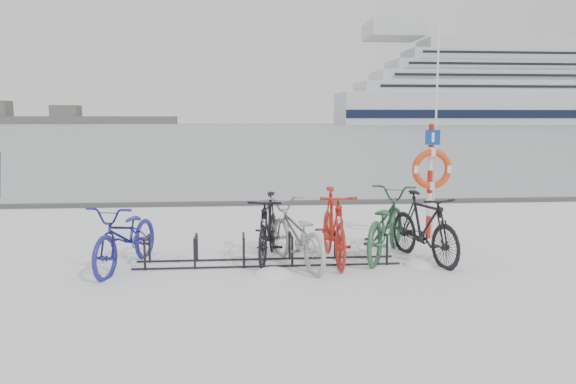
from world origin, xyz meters
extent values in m
plane|color=white|center=(0.00, 0.00, 0.00)|extent=(900.00, 900.00, 0.00)
cube|color=#97A2AB|center=(0.00, 155.00, 0.01)|extent=(400.00, 298.00, 0.02)
cube|color=#3F3F42|center=(0.00, 5.90, 0.05)|extent=(400.00, 0.25, 0.10)
cylinder|color=black|center=(-1.80, -0.22, 0.22)|extent=(0.04, 0.04, 0.44)
cylinder|color=black|center=(-1.80, 0.22, 0.22)|extent=(0.04, 0.04, 0.44)
cylinder|color=black|center=(-1.80, 0.00, 0.44)|extent=(0.04, 0.44, 0.04)
cylinder|color=black|center=(-1.08, -0.22, 0.22)|extent=(0.04, 0.04, 0.44)
cylinder|color=black|center=(-1.08, 0.22, 0.22)|extent=(0.04, 0.04, 0.44)
cylinder|color=black|center=(-1.08, 0.00, 0.44)|extent=(0.04, 0.44, 0.04)
cylinder|color=black|center=(-0.36, -0.22, 0.22)|extent=(0.04, 0.04, 0.44)
cylinder|color=black|center=(-0.36, 0.22, 0.22)|extent=(0.04, 0.04, 0.44)
cylinder|color=black|center=(-0.36, 0.00, 0.44)|extent=(0.04, 0.44, 0.04)
cylinder|color=black|center=(0.36, -0.22, 0.22)|extent=(0.04, 0.04, 0.44)
cylinder|color=black|center=(0.36, 0.22, 0.22)|extent=(0.04, 0.04, 0.44)
cylinder|color=black|center=(0.36, 0.00, 0.44)|extent=(0.04, 0.44, 0.04)
cylinder|color=black|center=(1.08, -0.22, 0.22)|extent=(0.04, 0.04, 0.44)
cylinder|color=black|center=(1.08, 0.22, 0.22)|extent=(0.04, 0.04, 0.44)
cylinder|color=black|center=(1.08, 0.00, 0.44)|extent=(0.04, 0.44, 0.04)
cylinder|color=black|center=(1.80, -0.22, 0.22)|extent=(0.04, 0.04, 0.44)
cylinder|color=black|center=(1.80, 0.22, 0.22)|extent=(0.04, 0.04, 0.44)
cylinder|color=black|center=(1.80, 0.00, 0.44)|extent=(0.04, 0.44, 0.04)
cylinder|color=black|center=(0.00, -0.22, 0.02)|extent=(4.00, 0.03, 0.03)
cylinder|color=black|center=(0.00, 0.22, 0.02)|extent=(4.00, 0.03, 0.03)
cylinder|color=#B8190E|center=(3.07, 1.61, 0.21)|extent=(0.10, 0.10, 0.42)
cylinder|color=silver|center=(3.07, 1.61, 0.63)|extent=(0.10, 0.10, 0.42)
cylinder|color=#B8190E|center=(3.07, 1.61, 1.05)|extent=(0.10, 0.10, 0.42)
cylinder|color=silver|center=(3.07, 1.61, 1.47)|extent=(0.10, 0.10, 0.42)
cylinder|color=#B8190E|center=(3.07, 1.61, 1.90)|extent=(0.10, 0.10, 0.42)
torus|color=red|center=(3.07, 1.52, 1.29)|extent=(0.74, 0.12, 0.74)
cube|color=#0D3395|center=(3.07, 1.53, 1.87)|extent=(0.27, 0.03, 0.27)
cylinder|color=silver|center=(3.16, 1.66, 1.91)|extent=(0.03, 0.03, 3.83)
cube|color=silver|center=(108.98, 206.11, 6.09)|extent=(142.14, 26.40, 12.18)
cube|color=black|center=(108.98, 192.86, 4.06)|extent=(142.14, 0.30, 3.05)
cube|color=black|center=(108.98, 219.36, 4.06)|extent=(142.14, 0.30, 3.05)
cube|color=silver|center=(108.98, 206.11, 14.21)|extent=(126.91, 24.37, 4.06)
cube|color=silver|center=(108.98, 206.11, 22.34)|extent=(102.54, 21.32, 4.06)
cube|color=silver|center=(108.98, 206.11, 30.46)|extent=(78.18, 18.27, 4.06)
cube|color=silver|center=(58.22, 206.11, 35.53)|extent=(20.31, 20.31, 6.09)
cube|color=black|center=(108.98, 193.72, 18.27)|extent=(111.68, 0.20, 12.18)
cube|color=#484848|center=(-90.00, 260.00, 5.00)|extent=(20.00, 10.00, 6.00)
imported|color=navy|center=(-2.09, -0.02, 0.51)|extent=(1.15, 2.05, 1.02)
imported|color=black|center=(0.03, 0.31, 0.54)|extent=(0.84, 1.85, 1.07)
imported|color=#9FA1A6|center=(0.43, -0.08, 0.51)|extent=(1.23, 2.05, 1.02)
imported|color=#B32115|center=(1.04, 0.11, 0.58)|extent=(0.55, 1.94, 1.17)
imported|color=#2B5B3A|center=(1.92, 0.36, 0.56)|extent=(1.67, 2.24, 1.13)
imported|color=black|center=(2.45, 0.05, 0.55)|extent=(0.99, 1.91, 1.11)
ellipsoid|color=white|center=(2.74, 0.00, 0.00)|extent=(0.46, 0.46, 0.16)
ellipsoid|color=white|center=(-2.32, 0.38, 0.00)|extent=(0.38, 0.38, 0.13)
ellipsoid|color=white|center=(1.42, 0.57, 0.00)|extent=(0.48, 0.48, 0.17)
ellipsoid|color=white|center=(0.05, -0.63, 0.00)|extent=(0.56, 0.56, 0.19)
ellipsoid|color=white|center=(0.78, 0.82, 0.00)|extent=(0.38, 0.38, 0.13)
ellipsoid|color=white|center=(2.29, -0.30, 0.00)|extent=(0.49, 0.49, 0.17)
camera|label=1|loc=(-0.40, -8.35, 2.19)|focal=35.00mm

